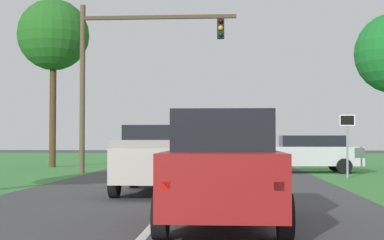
# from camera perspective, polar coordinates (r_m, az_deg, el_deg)

# --- Properties ---
(ground_plane) EXTENTS (120.00, 120.00, 0.00)m
(ground_plane) POSITION_cam_1_polar(r_m,az_deg,el_deg) (15.58, -1.31, -7.61)
(ground_plane) COLOR #424244
(red_suv_near) EXTENTS (2.16, 4.84, 2.04)m
(red_suv_near) POSITION_cam_1_polar(r_m,az_deg,el_deg) (10.33, 3.12, -4.64)
(red_suv_near) COLOR maroon
(red_suv_near) RESTS_ON ground_plane
(pickup_truck_lead) EXTENTS (2.14, 4.85, 1.93)m
(pickup_truck_lead) POSITION_cam_1_polar(r_m,az_deg,el_deg) (16.26, -3.51, -3.87)
(pickup_truck_lead) COLOR #B7B2A8
(pickup_truck_lead) RESTS_ON ground_plane
(traffic_light) EXTENTS (7.06, 0.40, 7.61)m
(traffic_light) POSITION_cam_1_polar(r_m,az_deg,el_deg) (25.81, -7.04, 5.80)
(traffic_light) COLOR brown
(traffic_light) RESTS_ON ground_plane
(keep_moving_sign) EXTENTS (0.60, 0.09, 2.62)m
(keep_moving_sign) POSITION_cam_1_polar(r_m,az_deg,el_deg) (22.93, 15.35, -1.52)
(keep_moving_sign) COLOR gray
(keep_moving_sign) RESTS_ON ground_plane
(crossing_suv_far) EXTENTS (4.80, 2.17, 1.70)m
(crossing_suv_far) POSITION_cam_1_polar(r_m,az_deg,el_deg) (26.49, 11.60, -3.25)
(crossing_suv_far) COLOR silver
(crossing_suv_far) RESTS_ON ground_plane
(extra_tree_1) EXTENTS (3.89, 3.89, 9.20)m
(extra_tree_1) POSITION_cam_1_polar(r_m,az_deg,el_deg) (32.30, -13.77, 8.24)
(extra_tree_1) COLOR #4C351E
(extra_tree_1) RESTS_ON ground_plane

